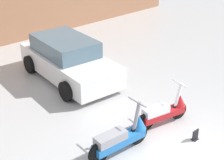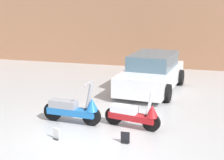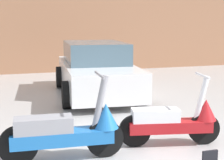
# 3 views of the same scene
# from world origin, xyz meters

# --- Properties ---
(ground_plane) EXTENTS (28.00, 28.00, 0.00)m
(ground_plane) POSITION_xyz_m (0.00, 0.00, 0.00)
(ground_plane) COLOR #B2B2B2
(scooter_front_left) EXTENTS (1.61, 0.58, 1.12)m
(scooter_front_left) POSITION_xyz_m (-0.67, 0.95, 0.40)
(scooter_front_left) COLOR black
(scooter_front_left) RESTS_ON ground_plane
(scooter_front_right) EXTENTS (1.47, 0.61, 1.03)m
(scooter_front_right) POSITION_xyz_m (0.90, 1.03, 0.37)
(scooter_front_right) COLOR black
(scooter_front_right) RESTS_ON ground_plane
(car_rear_left) EXTENTS (2.08, 3.89, 1.28)m
(car_rear_left) POSITION_xyz_m (0.71, 4.78, 0.61)
(car_rear_left) COLOR white
(car_rear_left) RESTS_ON ground_plane
(placard_near_right_scooter) EXTENTS (0.20, 0.12, 0.26)m
(placard_near_right_scooter) POSITION_xyz_m (0.89, 0.10, 0.11)
(placard_near_right_scooter) COLOR black
(placard_near_right_scooter) RESTS_ON ground_plane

